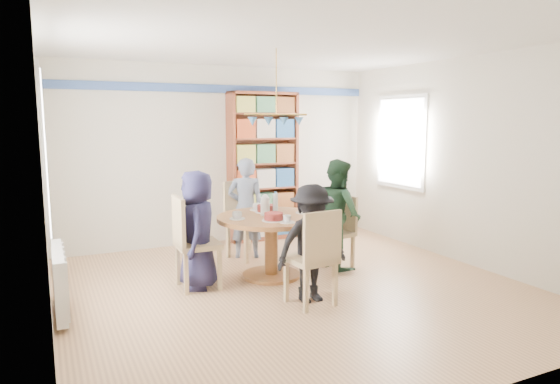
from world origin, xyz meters
TOP-DOWN VIEW (x-y plane):
  - ground at (0.00, 0.00)m, footprint 5.00×5.00m
  - room_shell at (-0.26, 0.87)m, footprint 5.00×5.00m
  - radiator at (-2.42, 0.30)m, footprint 0.12×1.00m
  - dining_table at (-0.06, 0.51)m, footprint 1.30×1.30m
  - chair_left at (-1.06, 0.51)m, footprint 0.48×0.48m
  - chair_right at (0.93, 0.56)m, footprint 0.48×0.48m
  - chair_far at (-0.04, 1.49)m, footprint 0.59×0.59m
  - chair_near at (-0.07, -0.57)m, footprint 0.49×0.49m
  - person_left at (-0.97, 0.52)m, footprint 0.58×0.74m
  - person_right at (0.87, 0.51)m, footprint 0.55×0.70m
  - person_far at (-0.02, 1.46)m, footprint 0.59×0.49m
  - person_near at (-0.03, -0.42)m, footprint 0.81×0.48m
  - bookshelf at (0.63, 2.34)m, footprint 1.10×0.33m
  - tableware at (-0.09, 0.54)m, footprint 1.04×1.04m

SIDE VIEW (x-z plane):
  - ground at x=0.00m, z-range 0.00..0.00m
  - radiator at x=-2.42m, z-range 0.05..0.65m
  - chair_right at x=0.93m, z-range 0.05..0.96m
  - chair_near at x=-0.07m, z-range 0.05..1.05m
  - dining_table at x=-0.06m, z-range 0.18..0.93m
  - chair_left at x=-1.06m, z-range 0.05..1.11m
  - chair_far at x=-0.04m, z-range 0.05..1.11m
  - person_near at x=-0.03m, z-range 0.00..1.24m
  - person_left at x=-0.97m, z-range 0.00..1.34m
  - person_far at x=-0.02m, z-range 0.00..1.38m
  - person_right at x=0.87m, z-range 0.00..1.40m
  - tableware at x=-0.09m, z-range 0.67..0.95m
  - bookshelf at x=0.63m, z-range -0.02..2.29m
  - room_shell at x=-0.26m, z-range -0.85..4.15m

